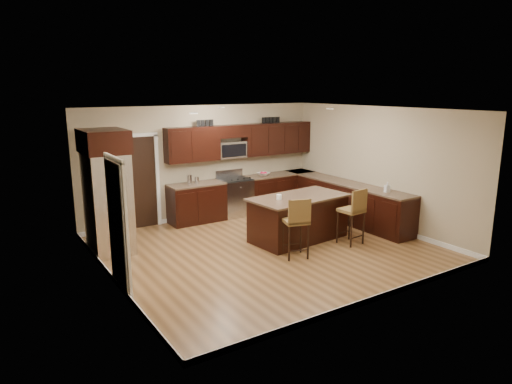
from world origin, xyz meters
TOP-DOWN VIEW (x-y plane):
  - floor at (0.00, 0.00)m, footprint 6.00×6.00m
  - ceiling at (0.00, 0.00)m, footprint 6.00×6.00m
  - wall_back at (0.00, 2.75)m, footprint 6.00×0.00m
  - wall_left at (-3.00, 0.00)m, footprint 0.00×5.50m
  - wall_right at (3.00, 0.00)m, footprint 0.00×5.50m
  - base_cabinets at (1.90, 1.45)m, footprint 4.02×3.96m
  - upper_cabinets at (1.04, 2.58)m, footprint 4.00×0.33m
  - range at (0.68, 2.45)m, footprint 0.76×0.64m
  - microwave at (0.68, 2.60)m, footprint 0.76×0.31m
  - doorway at (-1.65, 2.73)m, footprint 0.85×0.03m
  - pantry_door at (-2.98, -0.30)m, footprint 0.03×0.80m
  - letter_decor at (0.90, 2.58)m, footprint 2.20×0.03m
  - island at (0.87, 0.15)m, footprint 2.14×1.26m
  - stool_left at (0.18, -0.70)m, footprint 0.54×0.54m
  - stool_right at (1.61, -0.70)m, footprint 0.46×0.46m
  - refrigerator at (-2.62, 1.53)m, footprint 0.79×1.02m
  - floor_mat at (0.89, 1.23)m, footprint 1.12×0.92m
  - fruit_bowl at (1.53, 2.45)m, footprint 0.38×0.38m
  - soap_bottle at (2.70, -0.56)m, footprint 0.12×0.12m
  - canister_tall at (-0.52, 2.45)m, footprint 0.12×0.12m
  - canister_short at (-0.33, 2.45)m, footprint 0.11×0.11m
  - island_jar at (0.37, 0.15)m, footprint 0.10×0.10m

SIDE VIEW (x-z plane):
  - floor at x=0.00m, z-range 0.00..0.00m
  - floor_mat at x=0.89m, z-range 0.00..0.01m
  - island at x=0.87m, z-range -0.03..0.89m
  - base_cabinets at x=1.90m, z-range 0.00..0.92m
  - range at x=0.68m, z-range -0.08..1.03m
  - stool_right at x=1.61m, z-range 0.14..1.29m
  - stool_left at x=0.18m, z-range 0.14..1.29m
  - fruit_bowl at x=1.53m, z-range 0.92..1.00m
  - island_jar at x=0.37m, z-range 0.92..1.02m
  - canister_short at x=-0.33m, z-range 0.92..1.07m
  - pantry_door at x=-2.98m, z-range 0.00..2.04m
  - soap_bottle at x=2.70m, z-range 0.92..1.14m
  - doorway at x=-1.65m, z-range 0.00..2.06m
  - canister_tall at x=-0.52m, z-range 0.92..1.14m
  - refrigerator at x=-2.62m, z-range 0.03..2.38m
  - wall_back at x=0.00m, z-range -1.65..4.35m
  - wall_left at x=-3.00m, z-range -1.40..4.10m
  - wall_right at x=3.00m, z-range -1.40..4.10m
  - microwave at x=0.68m, z-range 1.42..1.82m
  - upper_cabinets at x=1.04m, z-range 1.44..2.24m
  - letter_decor at x=0.90m, z-range 2.22..2.37m
  - ceiling at x=0.00m, z-range 2.70..2.70m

